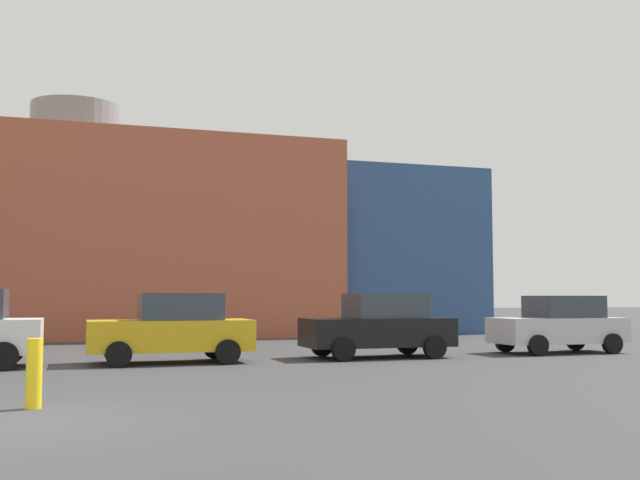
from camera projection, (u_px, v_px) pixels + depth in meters
The scene contains 6 objects.
ground_plane at pixel (19, 424), 10.14m from camera, with size 200.00×200.00×0.00m, color #38383A.
building_backdrop at pixel (73, 243), 34.58m from camera, with size 37.42×11.45×10.54m.
parked_car_3 at pixel (173, 328), 19.64m from camera, with size 4.16×2.04×1.80m.
parked_car_4 at pixel (379, 326), 21.41m from camera, with size 4.17×2.04×1.81m.
parked_car_5 at pixel (559, 324), 23.23m from camera, with size 4.03×1.98×1.74m.
bollard_yellow_1 at pixel (34, 373), 11.56m from camera, with size 0.24×0.24×1.07m, color yellow.
Camera 1 is at (0.69, -11.04, 1.69)m, focal length 42.53 mm.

